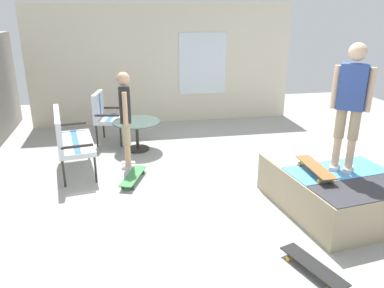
# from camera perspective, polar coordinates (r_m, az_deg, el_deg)

# --- Properties ---
(ground_plane) EXTENTS (12.00, 12.00, 0.10)m
(ground_plane) POSITION_cam_1_polar(r_m,az_deg,el_deg) (5.87, 5.04, -7.11)
(ground_plane) COLOR #A8A8A3
(house_facade) EXTENTS (0.23, 6.00, 2.69)m
(house_facade) POSITION_cam_1_polar(r_m,az_deg,el_deg) (8.97, -4.22, 11.81)
(house_facade) COLOR beige
(house_facade) RESTS_ON ground_plane
(skate_ramp) EXTENTS (2.01, 2.33, 0.57)m
(skate_ramp) POSITION_cam_1_polar(r_m,az_deg,el_deg) (5.56, 20.65, -6.25)
(skate_ramp) COLOR tan
(skate_ramp) RESTS_ON ground_plane
(patio_bench) EXTENTS (1.32, 0.75, 1.02)m
(patio_bench) POSITION_cam_1_polar(r_m,az_deg,el_deg) (6.52, -18.10, 1.08)
(patio_bench) COLOR #2D2823
(patio_bench) RESTS_ON ground_plane
(patio_chair_near_house) EXTENTS (0.72, 0.66, 1.02)m
(patio_chair_near_house) POSITION_cam_1_polar(r_m,az_deg,el_deg) (7.78, -12.89, 4.56)
(patio_chair_near_house) COLOR #2D2823
(patio_chair_near_house) RESTS_ON ground_plane
(patio_table) EXTENTS (0.90, 0.90, 0.57)m
(patio_table) POSITION_cam_1_polar(r_m,az_deg,el_deg) (7.30, -8.23, 2.14)
(patio_table) COLOR #2D2823
(patio_table) RESTS_ON ground_plane
(person_watching) EXTENTS (0.48, 0.24, 1.63)m
(person_watching) POSITION_cam_1_polar(r_m,az_deg,el_deg) (6.39, -9.94, 4.48)
(person_watching) COLOR silver
(person_watching) RESTS_ON ground_plane
(person_skater) EXTENTS (0.36, 0.40, 1.64)m
(person_skater) POSITION_cam_1_polar(r_m,az_deg,el_deg) (5.18, 22.65, 6.18)
(person_skater) COLOR silver
(person_skater) RESTS_ON skate_ramp
(skateboard_by_bench) EXTENTS (0.82, 0.46, 0.10)m
(skateboard_by_bench) POSITION_cam_1_polar(r_m,az_deg,el_deg) (6.10, -8.76, -4.79)
(skateboard_by_bench) COLOR #3F8C4C
(skateboard_by_bench) RESTS_ON ground_plane
(skateboard_spare) EXTENTS (0.82, 0.44, 0.10)m
(skateboard_spare) POSITION_cam_1_polar(r_m,az_deg,el_deg) (4.32, 17.65, -17.00)
(skateboard_spare) COLOR black
(skateboard_spare) RESTS_ON ground_plane
(skateboard_on_ramp) EXTENTS (0.80, 0.21, 0.10)m
(skateboard_on_ramp) POSITION_cam_1_polar(r_m,az_deg,el_deg) (5.19, 17.93, -3.35)
(skateboard_on_ramp) COLOR brown
(skateboard_on_ramp) RESTS_ON skate_ramp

